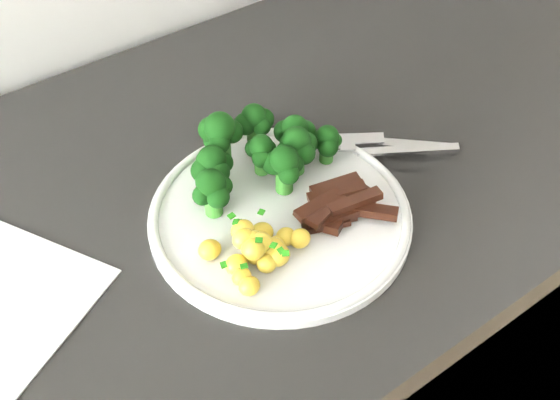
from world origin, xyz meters
The scene contains 6 objects.
plate centered at (0.16, 1.59, 0.93)m, with size 0.28×0.28×0.02m.
broccoli centered at (0.17, 1.65, 0.97)m, with size 0.19×0.14×0.07m.
potatoes centered at (0.11, 1.55, 0.95)m, with size 0.10×0.08×0.04m.
beef_strips centered at (0.21, 1.55, 0.94)m, with size 0.10×0.09×0.03m.
fork centered at (0.32, 1.59, 0.94)m, with size 0.15×0.12×0.02m.
knife centered at (0.34, 1.60, 0.93)m, with size 0.17×0.14×0.02m.
Camera 1 is at (-0.13, 1.18, 1.46)m, focal length 43.88 mm.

